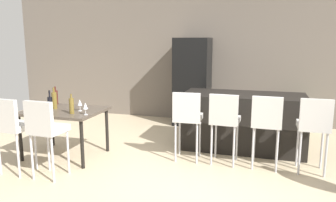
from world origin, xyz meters
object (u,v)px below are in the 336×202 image
(dining_chair_near, at_px, (12,124))
(wine_glass_far, at_px, (80,103))
(bar_chair_left, at_px, (187,115))
(wine_bottle_inner, at_px, (54,100))
(wine_bottle_middle, at_px, (50,105))
(dining_chair_far, at_px, (45,127))
(wine_bottle_corner, at_px, (72,106))
(wine_bottle_left, at_px, (56,97))
(bar_chair_right, at_px, (267,120))
(bar_chair_middle, at_px, (225,118))
(wine_glass_right, at_px, (85,106))
(kitchen_island, at_px, (243,121))
(bar_chair_far, at_px, (314,124))
(refrigerator, at_px, (192,82))
(dining_table, at_px, (64,114))
(potted_plant, at_px, (299,112))

(dining_chair_near, height_order, wine_glass_far, dining_chair_near)
(bar_chair_left, bearing_deg, wine_bottle_inner, -170.63)
(wine_bottle_middle, bearing_deg, wine_glass_far, 44.97)
(dining_chair_far, xyz_separation_m, wine_bottle_corner, (0.01, 0.60, 0.16))
(wine_bottle_left, relative_size, wine_bottle_middle, 0.87)
(bar_chair_right, bearing_deg, bar_chair_middle, 179.99)
(wine_bottle_corner, bearing_deg, wine_glass_right, -0.45)
(wine_bottle_corner, relative_size, wine_glass_right, 1.68)
(bar_chair_right, distance_m, wine_glass_far, 2.73)
(kitchen_island, relative_size, wine_bottle_corner, 6.75)
(wine_bottle_left, relative_size, wine_bottle_inner, 0.89)
(dining_chair_near, bearing_deg, bar_chair_far, 16.70)
(kitchen_island, distance_m, wine_glass_far, 2.65)
(dining_chair_far, distance_m, wine_bottle_middle, 0.60)
(bar_chair_middle, xyz_separation_m, wine_bottle_corner, (-2.14, -0.55, 0.16))
(kitchen_island, bearing_deg, wine_glass_far, -153.17)
(bar_chair_far, bearing_deg, dining_chair_near, -163.30)
(bar_chair_middle, xyz_separation_m, dining_chair_near, (-2.67, -1.16, 0.00))
(refrigerator, bearing_deg, bar_chair_middle, -66.48)
(dining_table, relative_size, dining_chair_near, 1.10)
(wine_bottle_inner, bearing_deg, bar_chair_right, 6.07)
(wine_bottle_left, height_order, wine_glass_right, wine_bottle_left)
(bar_chair_far, bearing_deg, bar_chair_middle, 180.00)
(wine_bottle_inner, height_order, wine_glass_far, wine_bottle_inner)
(kitchen_island, xyz_separation_m, wine_bottle_left, (-3.00, -0.85, 0.40))
(bar_chair_left, distance_m, potted_plant, 2.81)
(bar_chair_middle, distance_m, refrigerator, 2.39)
(bar_chair_left, distance_m, dining_table, 1.90)
(wine_bottle_left, height_order, wine_bottle_middle, wine_bottle_middle)
(wine_bottle_left, distance_m, potted_plant, 4.58)
(bar_chair_far, relative_size, dining_chair_far, 1.00)
(dining_chair_near, distance_m, potted_plant, 5.12)
(wine_bottle_corner, xyz_separation_m, wine_glass_far, (0.02, 0.20, 0.01))
(bar_chair_left, xyz_separation_m, wine_bottle_middle, (-1.88, -0.66, 0.17))
(bar_chair_left, height_order, wine_glass_far, bar_chair_left)
(kitchen_island, xyz_separation_m, wine_bottle_middle, (-2.64, -1.48, 0.41))
(bar_chair_left, relative_size, dining_table, 0.91)
(bar_chair_middle, height_order, bar_chair_far, same)
(wine_bottle_left, distance_m, wine_bottle_middle, 0.73)
(bar_chair_middle, distance_m, wine_bottle_inner, 2.61)
(dining_chair_near, bearing_deg, wine_bottle_middle, 63.93)
(wine_bottle_middle, bearing_deg, bar_chair_middle, 15.14)
(refrigerator, bearing_deg, wine_bottle_middle, -117.49)
(wine_glass_far, relative_size, refrigerator, 0.09)
(wine_bottle_left, xyz_separation_m, wine_glass_far, (0.66, -0.33, 0.00))
(dining_table, distance_m, dining_chair_far, 0.84)
(bar_chair_left, distance_m, wine_bottle_middle, 2.00)
(dining_chair_far, bearing_deg, wine_bottle_inner, 118.03)
(wine_bottle_corner, distance_m, wine_glass_far, 0.20)
(wine_glass_right, bearing_deg, refrigerator, 70.56)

